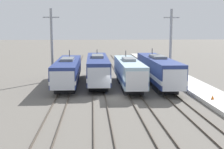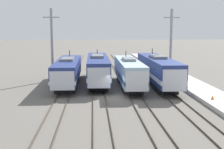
# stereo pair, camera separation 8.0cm
# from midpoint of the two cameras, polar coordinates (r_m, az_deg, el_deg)

# --- Properties ---
(ground_plane) EXTENTS (400.00, 400.00, 0.00)m
(ground_plane) POSITION_cam_midpoint_polar(r_m,az_deg,el_deg) (36.55, 1.05, -4.26)
(ground_plane) COLOR #666059
(rail_pair_far_left) EXTENTS (1.51, 120.00, 0.15)m
(rail_pair_far_left) POSITION_cam_midpoint_polar(r_m,az_deg,el_deg) (36.59, -8.99, -4.23)
(rail_pair_far_left) COLOR #4C4238
(rail_pair_far_left) RESTS_ON ground_plane
(rail_pair_center_left) EXTENTS (1.51, 120.00, 0.15)m
(rail_pair_center_left) POSITION_cam_midpoint_polar(r_m,az_deg,el_deg) (36.43, -2.29, -4.19)
(rail_pair_center_left) COLOR #4C4238
(rail_pair_center_left) RESTS_ON ground_plane
(rail_pair_center_right) EXTENTS (1.51, 120.00, 0.15)m
(rail_pair_center_right) POSITION_cam_midpoint_polar(r_m,az_deg,el_deg) (36.77, 4.37, -4.09)
(rail_pair_center_right) COLOR #4C4238
(rail_pair_center_right) RESTS_ON ground_plane
(rail_pair_far_right) EXTENTS (1.51, 120.00, 0.15)m
(rail_pair_far_right) POSITION_cam_midpoint_polar(r_m,az_deg,el_deg) (37.58, 10.83, -3.94)
(rail_pair_far_right) COLOR #4C4238
(rail_pair_far_right) RESTS_ON ground_plane
(locomotive_far_left) EXTENTS (3.13, 17.43, 4.75)m
(locomotive_far_left) POSITION_cam_midpoint_polar(r_m,az_deg,el_deg) (44.33, -8.06, 0.54)
(locomotive_far_left) COLOR black
(locomotive_far_left) RESTS_ON ground_plane
(locomotive_center_left) EXTENTS (3.01, 17.84, 4.76)m
(locomotive_center_left) POSITION_cam_midpoint_polar(r_m,az_deg,el_deg) (45.34, -2.57, 0.98)
(locomotive_center_left) COLOR black
(locomotive_center_left) RESTS_ON ground_plane
(locomotive_center_right) EXTENTS (2.84, 16.76, 4.77)m
(locomotive_center_right) POSITION_cam_midpoint_polar(r_m,az_deg,el_deg) (42.89, 3.19, 0.42)
(locomotive_center_right) COLOR #232326
(locomotive_center_right) RESTS_ON ground_plane
(locomotive_far_right) EXTENTS (3.07, 19.01, 4.99)m
(locomotive_far_right) POSITION_cam_midpoint_polar(r_m,az_deg,el_deg) (44.39, 8.53, 0.76)
(locomotive_far_right) COLOR black
(locomotive_far_right) RESTS_ON ground_plane
(catenary_tower_left) EXTENTS (2.51, 0.39, 11.04)m
(catenary_tower_left) POSITION_cam_midpoint_polar(r_m,az_deg,el_deg) (48.82, -10.87, 5.49)
(catenary_tower_left) COLOR gray
(catenary_tower_left) RESTS_ON ground_plane
(catenary_tower_right) EXTENTS (2.51, 0.39, 11.04)m
(catenary_tower_right) POSITION_cam_midpoint_polar(r_m,az_deg,el_deg) (49.97, 10.76, 5.55)
(catenary_tower_right) COLOR gray
(catenary_tower_right) RESTS_ON ground_plane
(platform) EXTENTS (4.00, 120.00, 0.44)m
(platform) POSITION_cam_midpoint_polar(r_m,az_deg,el_deg) (38.94, 17.40, -3.53)
(platform) COLOR beige
(platform) RESTS_ON ground_plane
(traffic_cone) EXTENTS (0.33, 0.33, 0.49)m
(traffic_cone) POSITION_cam_midpoint_polar(r_m,az_deg,el_deg) (35.39, 17.99, -3.96)
(traffic_cone) COLOR orange
(traffic_cone) RESTS_ON platform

